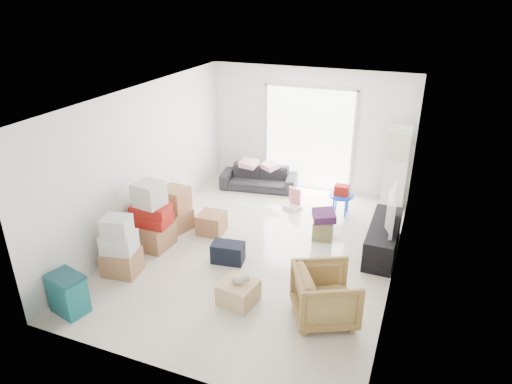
{
  "coord_description": "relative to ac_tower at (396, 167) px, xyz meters",
  "views": [
    {
      "loc": [
        2.47,
        -6.45,
        4.21
      ],
      "look_at": [
        -0.15,
        0.2,
        1.0
      ],
      "focal_mm": 32.0,
      "sensor_mm": 36.0,
      "label": 1
    }
  ],
  "objects": [
    {
      "name": "box_stack_a",
      "position": [
        -3.75,
        -4.13,
        -0.43
      ],
      "size": [
        0.6,
        0.52,
        1.0
      ],
      "rotation": [
        0.0,
        0.0,
        0.18
      ],
      "color": "#A37249",
      "rests_on": "room_shell"
    },
    {
      "name": "pillow_left",
      "position": [
        -3.17,
        -0.19,
        -0.15
      ],
      "size": [
        0.41,
        0.35,
        0.12
      ],
      "primitive_type": "cube",
      "rotation": [
        0.0,
        0.0,
        -0.16
      ],
      "color": "#E2A5B0",
      "rests_on": "sofa"
    },
    {
      "name": "room_shell",
      "position": [
        -1.95,
        -2.65,
        0.48
      ],
      "size": [
        4.98,
        6.48,
        3.18
      ],
      "color": "silver",
      "rests_on": "ground"
    },
    {
      "name": "ottoman",
      "position": [
        -1.02,
        -1.85,
        -0.7
      ],
      "size": [
        0.4,
        0.4,
        0.36
      ],
      "primitive_type": "cube",
      "rotation": [
        0.0,
        0.0,
        0.13
      ],
      "color": "olive",
      "rests_on": "room_shell"
    },
    {
      "name": "box_stack_c",
      "position": [
        -3.72,
        -2.49,
        -0.48
      ],
      "size": [
        0.66,
        0.61,
        0.82
      ],
      "rotation": [
        0.0,
        0.0,
        -0.24
      ],
      "color": "#A37249",
      "rests_on": "room_shell"
    },
    {
      "name": "storage_bins",
      "position": [
        -3.85,
        -5.19,
        -0.58
      ],
      "size": [
        0.58,
        0.47,
        0.59
      ],
      "rotation": [
        0.0,
        0.0,
        -0.24
      ],
      "color": "#115E63",
      "rests_on": "room_shell"
    },
    {
      "name": "plush_bunny",
      "position": [
        -1.68,
        -4.12,
        -0.48
      ],
      "size": [
        0.27,
        0.15,
        0.14
      ],
      "rotation": [
        0.0,
        0.0,
        0.2
      ],
      "color": "#B2ADA8",
      "rests_on": "wood_crate"
    },
    {
      "name": "box_stack_b",
      "position": [
        -3.75,
        -3.22,
        -0.35
      ],
      "size": [
        0.67,
        0.62,
        1.22
      ],
      "rotation": [
        0.0,
        0.0,
        -0.04
      ],
      "color": "#A37249",
      "rests_on": "room_shell"
    },
    {
      "name": "sliding_door",
      "position": [
        -1.95,
        0.33,
        0.37
      ],
      "size": [
        2.1,
        0.04,
        2.33
      ],
      "color": "white",
      "rests_on": "room_shell"
    },
    {
      "name": "pillow_right",
      "position": [
        -2.67,
        -0.15,
        -0.15
      ],
      "size": [
        0.46,
        0.44,
        0.12
      ],
      "primitive_type": "cube",
      "rotation": [
        0.0,
        0.0,
        -0.6
      ],
      "color": "#E2A5B0",
      "rests_on": "sofa"
    },
    {
      "name": "wood_crate",
      "position": [
        -1.71,
        -4.13,
        -0.71
      ],
      "size": [
        0.57,
        0.57,
        0.33
      ],
      "primitive_type": "cube",
      "rotation": [
        0.0,
        0.0,
        -0.16
      ],
      "color": "tan",
      "rests_on": "room_shell"
    },
    {
      "name": "loose_box",
      "position": [
        -3.01,
        -2.4,
        -0.68
      ],
      "size": [
        0.5,
        0.5,
        0.39
      ],
      "primitive_type": "cube",
      "rotation": [
        0.0,
        0.0,
        0.07
      ],
      "color": "#A37249",
      "rests_on": "room_shell"
    },
    {
      "name": "armchair",
      "position": [
        -0.46,
        -4.02,
        -0.45
      ],
      "size": [
        1.05,
        1.08,
        0.84
      ],
      "primitive_type": "imported",
      "rotation": [
        0.0,
        0.0,
        2.04
      ],
      "color": "#AD874D",
      "rests_on": "room_shell"
    },
    {
      "name": "blanket",
      "position": [
        -1.02,
        -1.85,
        -0.45
      ],
      "size": [
        0.51,
        0.51,
        0.14
      ],
      "primitive_type": "cube",
      "rotation": [
        0.0,
        0.0,
        0.39
      ],
      "color": "#431D49",
      "rests_on": "ottoman"
    },
    {
      "name": "tv_console",
      "position": [
        0.05,
        -1.92,
        -0.61
      ],
      "size": [
        0.47,
        1.58,
        0.53
      ],
      "primitive_type": "cube",
      "color": "black",
      "rests_on": "room_shell"
    },
    {
      "name": "duffel_bag",
      "position": [
        -2.31,
        -3.2,
        -0.7
      ],
      "size": [
        0.57,
        0.39,
        0.34
      ],
      "primitive_type": "cube",
      "rotation": [
        0.0,
        0.0,
        0.15
      ],
      "color": "black",
      "rests_on": "room_shell"
    },
    {
      "name": "kids_table",
      "position": [
        -0.93,
        -0.74,
        -0.44
      ],
      "size": [
        0.49,
        0.49,
        0.62
      ],
      "rotation": [
        0.0,
        0.0,
        -0.21
      ],
      "color": "blue",
      "rests_on": "room_shell"
    },
    {
      "name": "television",
      "position": [
        0.05,
        -1.92,
        -0.28
      ],
      "size": [
        0.66,
        1.08,
        0.14
      ],
      "primitive_type": "imported",
      "rotation": [
        0.0,
        0.0,
        1.63
      ],
      "color": "black",
      "rests_on": "tv_console"
    },
    {
      "name": "toy_walker",
      "position": [
        -1.89,
        -0.85,
        -0.76
      ],
      "size": [
        0.4,
        0.38,
        0.42
      ],
      "rotation": [
        0.0,
        0.0,
        -0.43
      ],
      "color": "silver",
      "rests_on": "room_shell"
    },
    {
      "name": "ac_tower",
      "position": [
        0.0,
        0.0,
        0.0
      ],
      "size": [
        0.45,
        0.3,
        1.75
      ],
      "primitive_type": "cube",
      "color": "silver",
      "rests_on": "room_shell"
    },
    {
      "name": "sofa",
      "position": [
        -2.94,
        -0.15,
        -0.54
      ],
      "size": [
        1.76,
        0.76,
        0.67
      ],
      "primitive_type": "imported",
      "rotation": [
        0.0,
        0.0,
        0.16
      ],
      "color": "#2B2B30",
      "rests_on": "room_shell"
    }
  ]
}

